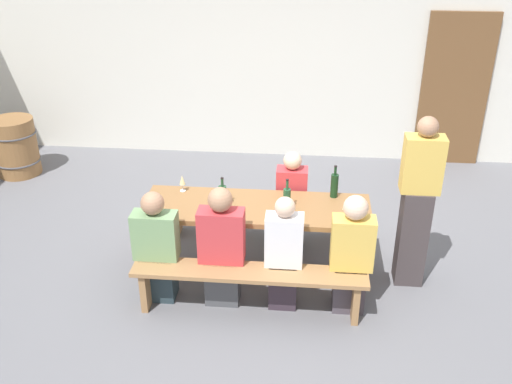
% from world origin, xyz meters
% --- Properties ---
extents(ground_plane, '(24.00, 24.00, 0.00)m').
position_xyz_m(ground_plane, '(0.00, 0.00, 0.00)').
color(ground_plane, slate).
extents(back_wall, '(14.00, 0.20, 3.20)m').
position_xyz_m(back_wall, '(0.00, 3.11, 1.60)').
color(back_wall, silver).
rests_on(back_wall, ground).
extents(wooden_door, '(0.90, 0.06, 2.10)m').
position_xyz_m(wooden_door, '(2.43, 2.97, 1.05)').
color(wooden_door, brown).
rests_on(wooden_door, ground).
extents(tasting_table, '(2.20, 0.70, 0.75)m').
position_xyz_m(tasting_table, '(0.00, 0.00, 0.67)').
color(tasting_table, olive).
rests_on(tasting_table, ground).
extents(bench_near, '(2.10, 0.30, 0.45)m').
position_xyz_m(bench_near, '(0.00, -0.65, 0.36)').
color(bench_near, '#9E7247').
rests_on(bench_near, ground).
extents(bench_far, '(2.10, 0.30, 0.45)m').
position_xyz_m(bench_far, '(0.00, 0.65, 0.36)').
color(bench_far, '#9E7247').
rests_on(bench_far, ground).
extents(wine_bottle_0, '(0.07, 0.07, 0.30)m').
position_xyz_m(wine_bottle_0, '(-0.32, -0.03, 0.86)').
color(wine_bottle_0, '#234C2D').
rests_on(wine_bottle_0, tasting_table).
extents(wine_bottle_1, '(0.07, 0.07, 0.34)m').
position_xyz_m(wine_bottle_1, '(0.75, 0.26, 0.88)').
color(wine_bottle_1, '#143319').
rests_on(wine_bottle_1, tasting_table).
extents(wine_bottle_2, '(0.07, 0.07, 0.31)m').
position_xyz_m(wine_bottle_2, '(0.30, -0.02, 0.86)').
color(wine_bottle_2, '#234C2D').
rests_on(wine_bottle_2, tasting_table).
extents(wine_glass_0, '(0.07, 0.07, 0.15)m').
position_xyz_m(wine_glass_0, '(0.85, -0.14, 0.86)').
color(wine_glass_0, silver).
rests_on(wine_glass_0, tasting_table).
extents(wine_glass_1, '(0.06, 0.06, 0.17)m').
position_xyz_m(wine_glass_1, '(-0.77, 0.25, 0.87)').
color(wine_glass_1, silver).
rests_on(wine_glass_1, tasting_table).
extents(seated_guest_near_0, '(0.41, 0.24, 1.11)m').
position_xyz_m(seated_guest_near_0, '(-0.87, -0.50, 0.52)').
color(seated_guest_near_0, '#28383F').
rests_on(seated_guest_near_0, ground).
extents(seated_guest_near_1, '(0.41, 0.24, 1.18)m').
position_xyz_m(seated_guest_near_1, '(-0.26, -0.50, 0.56)').
color(seated_guest_near_1, '#4A4B4F').
rests_on(seated_guest_near_1, ground).
extents(seated_guest_near_2, '(0.34, 0.24, 1.12)m').
position_xyz_m(seated_guest_near_2, '(0.30, -0.50, 0.53)').
color(seated_guest_near_2, '#362A34').
rests_on(seated_guest_near_2, ground).
extents(seated_guest_near_3, '(0.38, 0.24, 1.16)m').
position_xyz_m(seated_guest_near_3, '(0.90, -0.50, 0.56)').
color(seated_guest_near_3, '#4A424B').
rests_on(seated_guest_near_3, ground).
extents(seated_guest_far_0, '(0.32, 0.24, 1.11)m').
position_xyz_m(seated_guest_far_0, '(0.33, 0.50, 0.53)').
color(seated_guest_far_0, '#505552').
rests_on(seated_guest_far_0, ground).
extents(standing_host, '(0.36, 0.24, 1.71)m').
position_xyz_m(standing_host, '(1.51, -0.01, 0.83)').
color(standing_host, '#3F3737').
rests_on(standing_host, ground).
extents(wine_barrel, '(0.60, 0.60, 0.78)m').
position_xyz_m(wine_barrel, '(-3.45, 2.02, 0.39)').
color(wine_barrel, olive).
rests_on(wine_barrel, ground).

